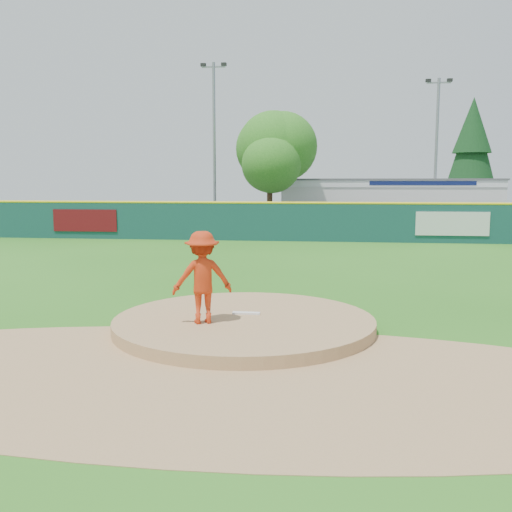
# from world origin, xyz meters

# --- Properties ---
(ground) EXTENTS (120.00, 120.00, 0.00)m
(ground) POSITION_xyz_m (0.00, 0.00, 0.00)
(ground) COLOR #286B19
(ground) RESTS_ON ground
(pitchers_mound) EXTENTS (5.50, 5.50, 0.50)m
(pitchers_mound) POSITION_xyz_m (0.00, 0.00, 0.00)
(pitchers_mound) COLOR #9E774C
(pitchers_mound) RESTS_ON ground
(pitching_rubber) EXTENTS (0.60, 0.15, 0.04)m
(pitching_rubber) POSITION_xyz_m (0.00, 0.30, 0.27)
(pitching_rubber) COLOR white
(pitching_rubber) RESTS_ON pitchers_mound
(infield_dirt_arc) EXTENTS (15.40, 15.40, 0.01)m
(infield_dirt_arc) POSITION_xyz_m (0.00, -3.00, 0.01)
(infield_dirt_arc) COLOR #9E774C
(infield_dirt_arc) RESTS_ON ground
(parking_lot) EXTENTS (44.00, 16.00, 0.02)m
(parking_lot) POSITION_xyz_m (0.00, 27.00, 0.01)
(parking_lot) COLOR #38383A
(parking_lot) RESTS_ON ground
(pitcher) EXTENTS (1.37, 1.06, 1.87)m
(pitcher) POSITION_xyz_m (-0.77, -0.55, 1.18)
(pitcher) COLOR red
(pitcher) RESTS_ON pitchers_mound
(van) EXTENTS (5.36, 3.87, 1.35)m
(van) POSITION_xyz_m (3.33, 22.29, 0.70)
(van) COLOR white
(van) RESTS_ON parking_lot
(pool_building_grp) EXTENTS (15.20, 8.20, 3.31)m
(pool_building_grp) POSITION_xyz_m (6.00, 31.99, 1.66)
(pool_building_grp) COLOR silver
(pool_building_grp) RESTS_ON ground
(fence_banners) EXTENTS (22.95, 0.04, 1.20)m
(fence_banners) POSITION_xyz_m (-1.72, 17.92, 1.00)
(fence_banners) COLOR #5E0D12
(fence_banners) RESTS_ON ground
(playground_slide) EXTENTS (0.95, 2.68, 1.48)m
(playground_slide) POSITION_xyz_m (-13.24, 23.19, 0.75)
(playground_slide) COLOR blue
(playground_slide) RESTS_ON ground
(outfield_fence) EXTENTS (40.00, 0.14, 2.07)m
(outfield_fence) POSITION_xyz_m (0.00, 18.00, 1.09)
(outfield_fence) COLOR #133F3B
(outfield_fence) RESTS_ON ground
(deciduous_tree) EXTENTS (5.60, 5.60, 7.36)m
(deciduous_tree) POSITION_xyz_m (-2.00, 25.00, 4.55)
(deciduous_tree) COLOR #382314
(deciduous_tree) RESTS_ON ground
(conifer_tree) EXTENTS (4.40, 4.40, 9.50)m
(conifer_tree) POSITION_xyz_m (13.00, 36.00, 5.54)
(conifer_tree) COLOR #382314
(conifer_tree) RESTS_ON ground
(light_pole_left) EXTENTS (1.75, 0.25, 11.00)m
(light_pole_left) POSITION_xyz_m (-6.00, 27.00, 6.05)
(light_pole_left) COLOR gray
(light_pole_left) RESTS_ON ground
(light_pole_right) EXTENTS (1.75, 0.25, 10.00)m
(light_pole_right) POSITION_xyz_m (9.00, 29.00, 5.54)
(light_pole_right) COLOR gray
(light_pole_right) RESTS_ON ground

